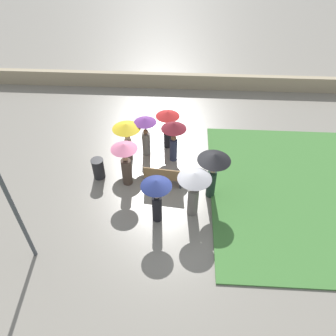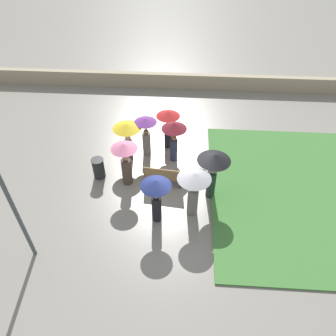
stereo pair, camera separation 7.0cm
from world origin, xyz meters
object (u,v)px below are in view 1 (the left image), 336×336
object	(u,v)px
park_bench	(164,176)
trash_bin	(98,169)
lamp_post	(4,188)
crowd_person_grey	(194,185)
crowd_person_maroon	(174,132)
crowd_person_yellow	(127,132)
crowd_person_purple	(146,131)
crowd_person_navy	(156,192)
crowd_person_red	(168,122)
crowd_person_black	(213,165)
crowd_person_pink	(125,158)

from	to	relation	value
park_bench	trash_bin	xyz separation A→B (m)	(2.62, -0.30, -0.02)
lamp_post	trash_bin	bearing A→B (deg)	-109.20
crowd_person_grey	crowd_person_maroon	distance (m)	3.01
crowd_person_grey	crowd_person_yellow	world-z (taller)	crowd_person_grey
crowd_person_grey	crowd_person_purple	bearing A→B (deg)	-110.24
crowd_person_navy	crowd_person_red	bearing A→B (deg)	-20.48
crowd_person_navy	crowd_person_yellow	distance (m)	3.54
park_bench	crowd_person_black	world-z (taller)	crowd_person_black
crowd_person_purple	crowd_person_maroon	world-z (taller)	crowd_person_maroon
crowd_person_grey	crowd_person_navy	world-z (taller)	crowd_person_grey
park_bench	crowd_person_maroon	world-z (taller)	crowd_person_maroon
crowd_person_purple	crowd_person_yellow	world-z (taller)	crowd_person_purple
crowd_person_purple	crowd_person_red	world-z (taller)	crowd_person_purple
crowd_person_black	crowd_person_maroon	bearing A→B (deg)	149.79
trash_bin	crowd_person_grey	distance (m)	4.18
crowd_person_pink	crowd_person_navy	world-z (taller)	crowd_person_pink
crowd_person_purple	crowd_person_yellow	xyz separation A→B (m)	(0.70, 0.39, 0.19)
park_bench	crowd_person_grey	bearing A→B (deg)	135.63
trash_bin	crowd_person_grey	world-z (taller)	crowd_person_grey
lamp_post	crowd_person_yellow	size ratio (longest dim) A/B	2.66
park_bench	lamp_post	world-z (taller)	lamp_post
crowd_person_pink	crowd_person_yellow	bearing A→B (deg)	-4.54
lamp_post	crowd_person_pink	xyz separation A→B (m)	(-2.48, -3.45, -1.77)
park_bench	crowd_person_yellow	size ratio (longest dim) A/B	0.87
park_bench	crowd_person_pink	xyz separation A→B (m)	(1.43, -0.04, 0.80)
park_bench	crowd_person_navy	bearing A→B (deg)	92.06
crowd_person_purple	crowd_person_maroon	bearing A→B (deg)	-90.28
crowd_person_black	trash_bin	bearing A→B (deg)	-166.42
crowd_person_purple	crowd_person_maroon	xyz separation A→B (m)	(-1.18, 0.33, 0.21)
lamp_post	crowd_person_grey	xyz separation A→B (m)	(-5.02, -2.06, -1.64)
park_bench	crowd_person_pink	world-z (taller)	crowd_person_pink
park_bench	trash_bin	bearing A→B (deg)	-0.56
crowd_person_purple	crowd_person_navy	world-z (taller)	crowd_person_navy
park_bench	crowd_person_pink	size ratio (longest dim) A/B	0.81
crowd_person_black	crowd_person_red	xyz separation A→B (m)	(1.78, -2.90, -0.25)
lamp_post	crowd_person_navy	xyz separation A→B (m)	(-3.79, -1.68, -1.65)
lamp_post	crowd_person_purple	world-z (taller)	lamp_post
crowd_person_maroon	park_bench	bearing A→B (deg)	91.78
crowd_person_black	crowd_person_red	world-z (taller)	crowd_person_black
lamp_post	crowd_person_pink	size ratio (longest dim) A/B	2.48
crowd_person_black	crowd_person_navy	bearing A→B (deg)	-122.88
park_bench	crowd_person_grey	distance (m)	1.97
crowd_person_grey	crowd_person_maroon	size ratio (longest dim) A/B	1.03
crowd_person_red	crowd_person_maroon	distance (m)	0.95
crowd_person_yellow	crowd_person_black	bearing A→B (deg)	-30.70
crowd_person_yellow	crowd_person_maroon	world-z (taller)	crowd_person_maroon
crowd_person_navy	crowd_person_yellow	world-z (taller)	crowd_person_navy
park_bench	trash_bin	size ratio (longest dim) A/B	1.77
trash_bin	crowd_person_pink	xyz separation A→B (m)	(-1.18, 0.26, 0.82)
crowd_person_red	crowd_person_pink	bearing A→B (deg)	-1.96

